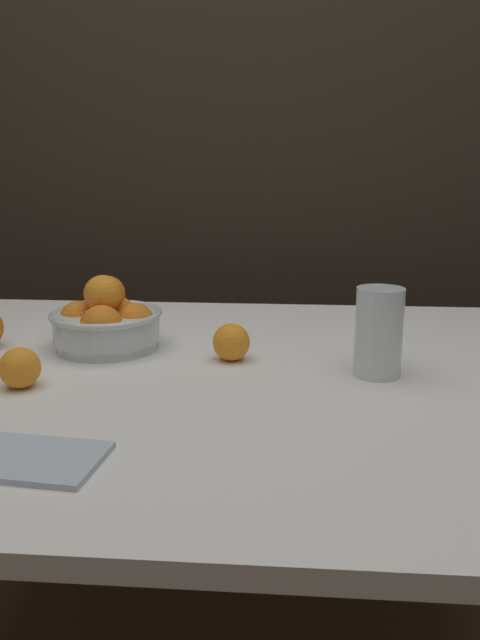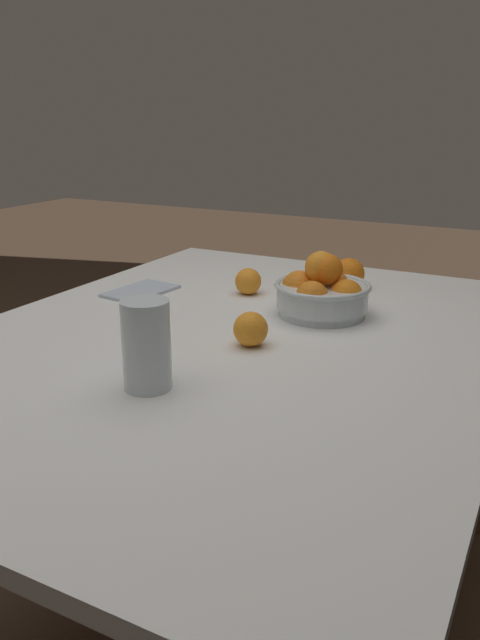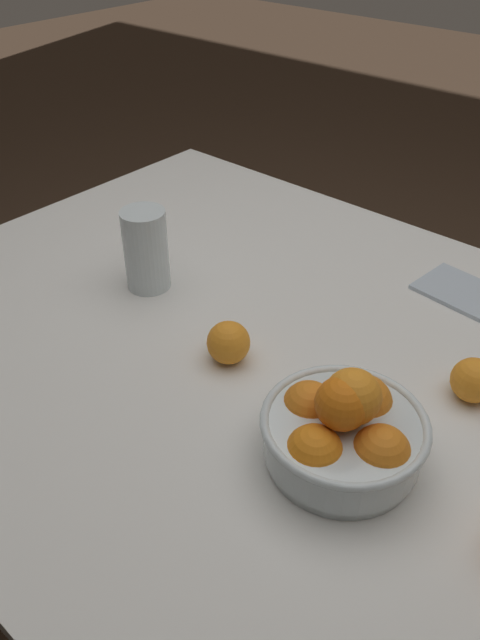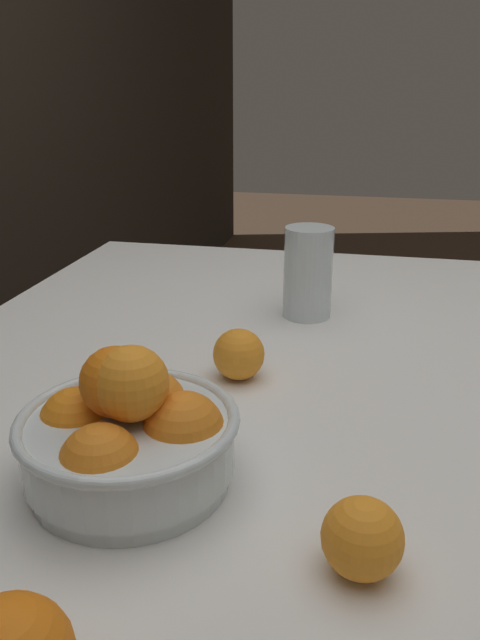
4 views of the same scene
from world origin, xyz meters
name	(u,v)px [view 3 (image 3 of 4)]	position (x,y,z in m)	size (l,w,h in m)	color
ground_plane	(260,594)	(0.00, 0.00, 0.00)	(12.00, 12.00, 0.00)	#4C3828
dining_table	(268,378)	(0.00, 0.00, 0.69)	(1.46, 1.10, 0.76)	white
fruit_bowl	(343,430)	(-0.22, 0.12, 0.81)	(0.22, 0.22, 0.15)	silver
juice_glass	(148,254)	(0.29, 0.00, 0.82)	(0.08, 0.08, 0.16)	#F4A314
orange_loose_near_bowl	(228,342)	(0.03, 0.06, 0.79)	(0.07, 0.07, 0.07)	orange
orange_loose_aside	(474,380)	(-0.30, -0.11, 0.79)	(0.07, 0.07, 0.07)	orange
napkin	(469,295)	(-0.18, -0.37, 0.76)	(0.19, 0.12, 0.01)	silver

